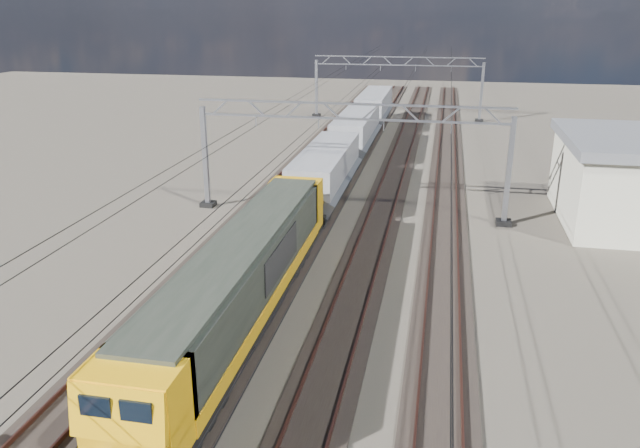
% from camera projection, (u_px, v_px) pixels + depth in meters
% --- Properties ---
extents(ground, '(160.00, 160.00, 0.00)m').
position_uv_depth(ground, '(339.00, 237.00, 36.05)').
color(ground, black).
rests_on(ground, ground).
extents(track_outer_west, '(2.60, 140.00, 0.30)m').
position_uv_depth(track_outer_west, '(240.00, 229.00, 37.13)').
color(track_outer_west, black).
rests_on(track_outer_west, ground).
extents(track_loco, '(2.60, 140.00, 0.30)m').
position_uv_depth(track_loco, '(305.00, 233.00, 36.39)').
color(track_loco, black).
rests_on(track_loco, ground).
extents(track_inner_east, '(2.60, 140.00, 0.30)m').
position_uv_depth(track_inner_east, '(373.00, 238.00, 35.65)').
color(track_inner_east, black).
rests_on(track_inner_east, ground).
extents(track_outer_east, '(2.60, 140.00, 0.30)m').
position_uv_depth(track_outer_east, '(444.00, 243.00, 34.92)').
color(track_outer_east, black).
rests_on(track_outer_east, ground).
extents(catenary_gantry_mid, '(19.90, 0.90, 7.11)m').
position_uv_depth(catenary_gantry_mid, '(350.00, 155.00, 38.44)').
color(catenary_gantry_mid, gray).
rests_on(catenary_gantry_mid, ground).
extents(catenary_gantry_far, '(19.90, 0.90, 7.11)m').
position_uv_depth(catenary_gantry_far, '(397.00, 85.00, 71.74)').
color(catenary_gantry_far, gray).
rests_on(catenary_gantry_far, ground).
extents(overhead_wires, '(12.03, 140.00, 0.53)m').
position_uv_depth(overhead_wires, '(360.00, 115.00, 41.53)').
color(overhead_wires, black).
rests_on(overhead_wires, ground).
extents(locomotive, '(2.76, 21.10, 3.62)m').
position_uv_depth(locomotive, '(243.00, 277.00, 25.12)').
color(locomotive, black).
rests_on(locomotive, ground).
extents(hopper_wagon_lead, '(3.38, 13.00, 3.25)m').
position_uv_depth(hopper_wagon_lead, '(325.00, 171.00, 41.51)').
color(hopper_wagon_lead, black).
rests_on(hopper_wagon_lead, ground).
extents(hopper_wagon_mid, '(3.38, 13.00, 3.25)m').
position_uv_depth(hopper_wagon_mid, '(356.00, 131.00, 54.65)').
color(hopper_wagon_mid, black).
rests_on(hopper_wagon_mid, ground).
extents(hopper_wagon_third, '(3.38, 13.00, 3.25)m').
position_uv_depth(hopper_wagon_third, '(374.00, 106.00, 67.78)').
color(hopper_wagon_third, black).
rests_on(hopper_wagon_third, ground).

